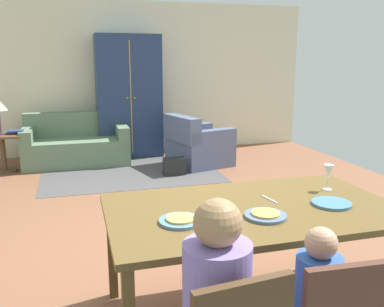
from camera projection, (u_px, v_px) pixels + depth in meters
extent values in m
cube|color=brown|center=(168.00, 211.00, 4.70)|extent=(6.80, 6.51, 0.02)
cube|color=beige|center=(127.00, 78.00, 7.50)|extent=(6.80, 0.10, 2.70)
cube|color=brown|center=(253.00, 210.00, 2.61)|extent=(1.83, 1.06, 0.04)
cube|color=brown|center=(112.00, 250.00, 2.90)|extent=(0.06, 0.06, 0.72)
cube|color=brown|center=(324.00, 224.00, 3.36)|extent=(0.06, 0.06, 0.72)
cylinder|color=#5682A1|center=(181.00, 221.00, 2.35)|extent=(0.25, 0.25, 0.02)
cylinder|color=#DFA24F|center=(181.00, 218.00, 2.35)|extent=(0.17, 0.17, 0.01)
cylinder|color=slate|center=(265.00, 216.00, 2.43)|extent=(0.25, 0.25, 0.02)
cylinder|color=gold|center=(266.00, 213.00, 2.43)|extent=(0.17, 0.17, 0.01)
cylinder|color=teal|center=(331.00, 203.00, 2.64)|extent=(0.25, 0.25, 0.02)
cylinder|color=silver|center=(327.00, 189.00, 2.95)|extent=(0.06, 0.06, 0.01)
cylinder|color=silver|center=(328.00, 183.00, 2.94)|extent=(0.01, 0.01, 0.09)
cone|color=silver|center=(329.00, 171.00, 2.92)|extent=(0.07, 0.07, 0.09)
cube|color=silver|center=(214.00, 214.00, 2.48)|extent=(0.05, 0.15, 0.01)
cube|color=silver|center=(269.00, 199.00, 2.74)|extent=(0.04, 0.17, 0.01)
cylinder|color=#8871C2|center=(217.00, 293.00, 1.78)|extent=(0.30, 0.30, 0.46)
sphere|color=#A47A51|center=(218.00, 223.00, 1.71)|extent=(0.21, 0.21, 0.21)
cylinder|color=#3058AF|center=(318.00, 289.00, 1.93)|extent=(0.22, 0.22, 0.33)
sphere|color=tan|center=(321.00, 243.00, 1.88)|extent=(0.15, 0.15, 0.15)
cube|color=#4C4A4B|center=(131.00, 172.00, 6.26)|extent=(2.60, 1.80, 0.01)
cube|color=#5F785B|center=(77.00, 151.00, 6.76)|extent=(1.65, 0.84, 0.42)
cube|color=#5F785B|center=(75.00, 124.00, 6.99)|extent=(1.65, 0.20, 0.40)
cube|color=#5F785B|center=(27.00, 135.00, 6.49)|extent=(0.18, 0.84, 0.20)
cube|color=#5F785B|center=(121.00, 131.00, 6.89)|extent=(0.18, 0.84, 0.20)
cube|color=slate|center=(200.00, 152.00, 6.71)|extent=(1.04, 1.05, 0.42)
cube|color=slate|center=(182.00, 129.00, 6.45)|extent=(0.42, 0.87, 0.40)
cube|color=slate|center=(212.00, 136.00, 6.36)|extent=(0.86, 0.40, 0.20)
cube|color=slate|center=(189.00, 130.00, 6.92)|extent=(0.86, 0.40, 0.20)
cube|color=navy|center=(129.00, 97.00, 7.19)|extent=(1.10, 0.56, 2.10)
cube|color=#BC8F48|center=(131.00, 98.00, 6.93)|extent=(0.02, 0.01, 1.89)
sphere|color=#BC8F48|center=(127.00, 98.00, 6.91)|extent=(0.04, 0.04, 0.04)
sphere|color=#BC8F48|center=(135.00, 98.00, 6.94)|extent=(0.04, 0.04, 0.04)
cube|color=brown|center=(1.00, 135.00, 6.20)|extent=(0.56, 0.56, 0.03)
cylinder|color=brown|center=(3.00, 154.00, 6.26)|extent=(0.08, 0.08, 0.55)
cylinder|color=brown|center=(5.00, 171.00, 6.32)|extent=(0.36, 0.36, 0.03)
cylinder|color=#4F3644|center=(1.00, 134.00, 6.20)|extent=(0.16, 0.16, 0.02)
cylinder|color=#4F3644|center=(0.00, 122.00, 6.16)|extent=(0.02, 0.02, 0.34)
cube|color=maroon|center=(15.00, 132.00, 6.29)|extent=(0.22, 0.16, 0.03)
cube|color=navy|center=(16.00, 131.00, 6.23)|extent=(0.22, 0.16, 0.03)
cube|color=black|center=(174.00, 166.00, 6.11)|extent=(0.32, 0.16, 0.26)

